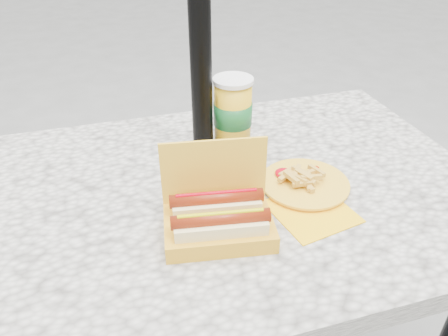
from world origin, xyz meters
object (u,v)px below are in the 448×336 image
object	(u,v)px
soda_cup	(233,113)
fries_plate	(304,184)
hotdog_box	(218,218)
umbrella_pole	(199,9)

from	to	relation	value
soda_cup	fries_plate	bearing A→B (deg)	-67.10
hotdog_box	fries_plate	world-z (taller)	hotdog_box
umbrella_pole	soda_cup	world-z (taller)	umbrella_pole
hotdog_box	fries_plate	xyz separation A→B (m)	(0.22, 0.09, -0.03)
umbrella_pole	hotdog_box	distance (m)	0.44
umbrella_pole	hotdog_box	bearing A→B (deg)	-99.03
umbrella_pole	soda_cup	size ratio (longest dim) A/B	11.93
umbrella_pole	fries_plate	bearing A→B (deg)	-51.02
umbrella_pole	hotdog_box	world-z (taller)	umbrella_pole
umbrella_pole	soda_cup	bearing A→B (deg)	7.08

